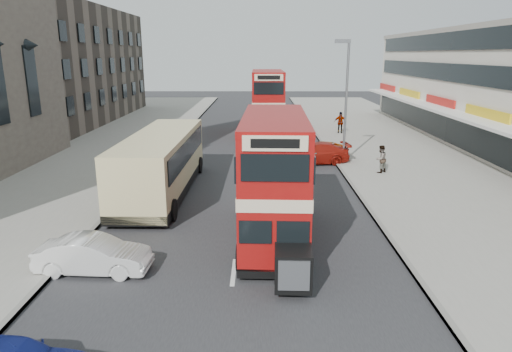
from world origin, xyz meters
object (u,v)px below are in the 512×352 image
(bus_main, at_px, (274,178))
(pedestrian_near, at_px, (381,159))
(car_right_a, at_px, (313,153))
(street_lamp, at_px, (345,92))
(car_right_b, at_px, (320,149))
(pedestrian_far, at_px, (340,122))
(coach, at_px, (162,161))
(cyclist, at_px, (311,157))
(car_left_front, at_px, (93,255))
(bus_second, at_px, (268,102))

(bus_main, distance_m, pedestrian_near, 12.31)
(car_right_a, bearing_deg, street_lamp, 83.46)
(car_right_b, height_order, pedestrian_near, pedestrian_near)
(pedestrian_far, bearing_deg, street_lamp, -85.96)
(coach, distance_m, car_right_b, 13.16)
(coach, relative_size, pedestrian_far, 5.79)
(bus_main, bearing_deg, coach, -45.93)
(bus_main, bearing_deg, car_right_a, -101.43)
(coach, height_order, cyclist, coach)
(street_lamp, distance_m, car_left_front, 20.01)
(bus_main, xyz_separation_m, pedestrian_far, (6.90, 24.65, -1.42))
(coach, relative_size, car_left_front, 2.93)
(coach, height_order, car_left_front, coach)
(street_lamp, relative_size, bus_main, 0.92)
(pedestrian_near, bearing_deg, bus_second, -102.99)
(pedestrian_far, relative_size, cyclist, 0.99)
(street_lamp, bearing_deg, car_left_front, -125.18)
(car_right_b, bearing_deg, bus_main, -13.57)
(car_right_a, bearing_deg, bus_main, -19.73)
(car_right_b, bearing_deg, street_lamp, 29.98)
(street_lamp, height_order, pedestrian_near, street_lamp)
(cyclist, bearing_deg, pedestrian_near, -26.60)
(bus_main, bearing_deg, car_left_front, 26.86)
(car_right_b, xyz_separation_m, pedestrian_near, (3.03, -5.15, 0.48))
(bus_second, relative_size, pedestrian_near, 5.86)
(street_lamp, height_order, car_right_a, street_lamp)
(car_right_b, bearing_deg, pedestrian_near, 30.99)
(bus_main, relative_size, bus_second, 0.87)
(car_right_b, bearing_deg, car_right_a, -18.92)
(coach, bearing_deg, bus_second, 73.00)
(bus_main, relative_size, car_left_front, 2.30)
(pedestrian_far, bearing_deg, bus_main, -92.57)
(car_right_a, xyz_separation_m, pedestrian_far, (3.83, 11.57, 0.41))
(coach, height_order, car_right_a, coach)
(bus_second, distance_m, pedestrian_near, 16.33)
(car_right_b, distance_m, pedestrian_near, 6.00)
(bus_second, xyz_separation_m, pedestrian_near, (6.65, -14.79, -1.92))
(car_right_b, relative_size, pedestrian_far, 1.98)
(car_left_front, bearing_deg, car_right_a, -27.10)
(street_lamp, xyz_separation_m, bus_main, (-5.06, -13.09, -2.25))
(bus_second, relative_size, car_left_front, 2.64)
(car_left_front, bearing_deg, car_right_b, -25.93)
(street_lamp, bearing_deg, coach, -147.92)
(street_lamp, xyz_separation_m, pedestrian_near, (1.81, -2.99, -3.77))
(bus_second, relative_size, cyclist, 5.18)
(bus_main, distance_m, coach, 8.58)
(bus_main, bearing_deg, pedestrian_far, -103.86)
(car_left_front, xyz_separation_m, car_right_b, (10.05, 18.17, -0.10))
(bus_main, bearing_deg, cyclist, -101.25)
(car_left_front, bearing_deg, cyclist, -27.74)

